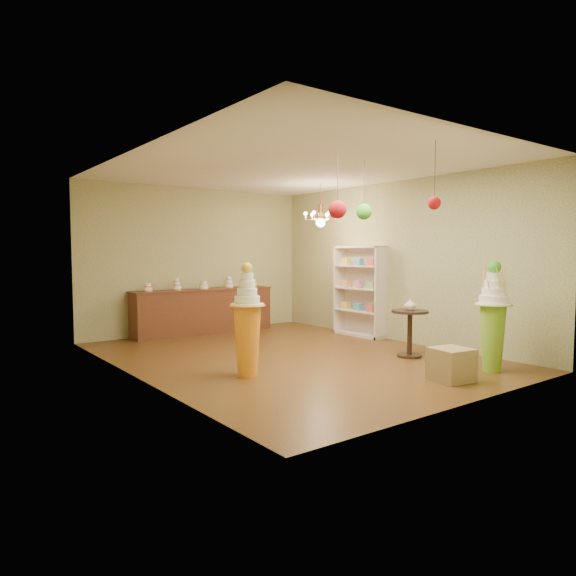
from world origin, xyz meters
TOP-DOWN VIEW (x-y plane):
  - floor at (0.00, 0.00)m, footprint 6.50×6.50m
  - ceiling at (0.00, 0.00)m, footprint 6.50×6.50m
  - wall_back at (0.00, 3.25)m, footprint 5.00×0.04m
  - wall_front at (0.00, -3.25)m, footprint 5.00×0.04m
  - wall_left at (-2.50, 0.00)m, footprint 0.04×6.50m
  - wall_right at (2.50, 0.00)m, footprint 0.04×6.50m
  - pedestal_green at (1.63, -2.54)m, footprint 0.55×0.55m
  - pedestal_orange at (-1.27, -0.71)m, footprint 0.58×0.58m
  - burlap_riser at (0.74, -2.51)m, footprint 0.53×0.53m
  - sideboard at (0.00, 2.97)m, footprint 3.04×0.54m
  - shelving_unit at (2.34, 0.80)m, footprint 0.33×1.20m
  - round_table at (1.50, -1.18)m, footprint 0.73×0.73m
  - vase at (1.50, -1.18)m, footprint 0.19×0.19m
  - pom_red_left at (-0.34, -1.47)m, footprint 0.24×0.24m
  - pom_green_mid at (0.42, -1.20)m, footprint 0.23×0.23m
  - pom_red_right at (0.16, -2.63)m, footprint 0.16×0.16m
  - chandelier at (1.55, 1.08)m, footprint 0.88×0.88m

SIDE VIEW (x-z plane):
  - floor at x=0.00m, z-range 0.00..0.00m
  - burlap_riser at x=0.74m, z-range 0.00..0.43m
  - sideboard at x=0.00m, z-range -0.10..1.06m
  - round_table at x=1.50m, z-range 0.11..0.86m
  - pedestal_orange at x=-1.27m, z-range -0.15..1.39m
  - pedestal_green at x=1.63m, z-range -0.10..1.45m
  - vase at x=1.50m, z-range 0.75..0.94m
  - shelving_unit at x=2.34m, z-range 0.00..1.80m
  - wall_back at x=0.00m, z-range 0.00..3.00m
  - wall_front at x=0.00m, z-range 0.00..3.00m
  - wall_left at x=-2.50m, z-range 0.00..3.00m
  - wall_right at x=2.50m, z-range 0.00..3.00m
  - pom_red_left at x=-0.34m, z-range 1.79..2.68m
  - pom_green_mid at x=0.42m, z-range 1.83..2.69m
  - pom_red_right at x=0.16m, z-range 1.86..2.67m
  - chandelier at x=1.55m, z-range 1.88..2.73m
  - ceiling at x=0.00m, z-range 3.00..3.00m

